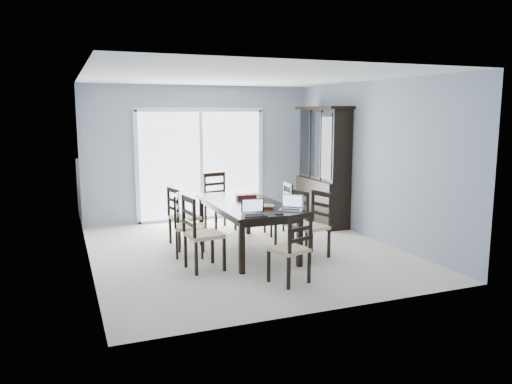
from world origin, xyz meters
The scene contains 24 objects.
floor centered at (0.00, 0.00, 0.00)m, with size 5.00×5.00×0.00m, color beige.
ceiling centered at (0.00, 0.00, 2.60)m, with size 5.00×5.00×0.00m, color white.
back_wall centered at (0.00, 2.50, 1.30)m, with size 4.50×0.02×2.60m, color #8E9BAA.
wall_left centered at (-2.25, 0.00, 1.30)m, with size 0.02×5.00×2.60m, color #8E9BAA.
wall_right centered at (2.25, 0.00, 1.30)m, with size 0.02×5.00×2.60m, color #8E9BAA.
balcony centered at (0.00, 3.50, -0.05)m, with size 4.50×2.00×0.10m, color gray.
railing centered at (0.00, 4.50, 0.55)m, with size 4.50×0.06×1.10m, color #99999E.
dining_table centered at (0.00, 0.00, 0.67)m, with size 1.00×2.20×0.75m.
china_hutch centered at (2.02, 1.25, 1.07)m, with size 0.50×1.38×2.20m.
sliding_door centered at (0.00, 2.48, 1.09)m, with size 2.52×0.05×2.18m.
chair_left_near centered at (-0.92, -0.65, 0.62)m, with size 0.50×0.49×1.17m.
chair_left_mid centered at (-0.93, 0.09, 0.56)m, with size 0.51×0.51×1.06m.
chair_left_far centered at (-0.85, 0.70, 0.57)m, with size 0.49×0.48×1.07m.
chair_right_near centered at (0.87, -0.62, 0.58)m, with size 0.51×0.50×1.10m.
chair_right_mid centered at (0.82, -0.04, 0.53)m, with size 0.46×0.46×1.01m.
chair_right_far centered at (0.97, 0.77, 0.55)m, with size 0.43×0.42×1.03m.
chair_end_near centered at (0.04, -1.62, 0.55)m, with size 0.50×0.51×1.04m.
chair_end_far centered at (0.05, 1.59, 0.62)m, with size 0.52×0.53×1.17m.
laptop_dark centered at (-0.22, -0.95, 0.80)m, with size 0.34×0.26×0.21m.
laptop_silver centered at (0.38, -0.80, 0.80)m, with size 0.38×0.35×0.21m.
book_stack centered at (0.10, -0.51, 0.77)m, with size 0.30×0.26×0.04m.
cell_phone centered at (0.11, -1.00, 0.76)m, with size 0.11×0.05×0.01m, color black.
game_box centered at (0.11, 0.27, 0.79)m, with size 0.30×0.15×0.08m, color #4C0F12.
hot_tub centered at (-0.50, 3.59, 0.44)m, with size 2.01×1.88×0.87m.
Camera 1 is at (-2.56, -6.92, 2.10)m, focal length 35.00 mm.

